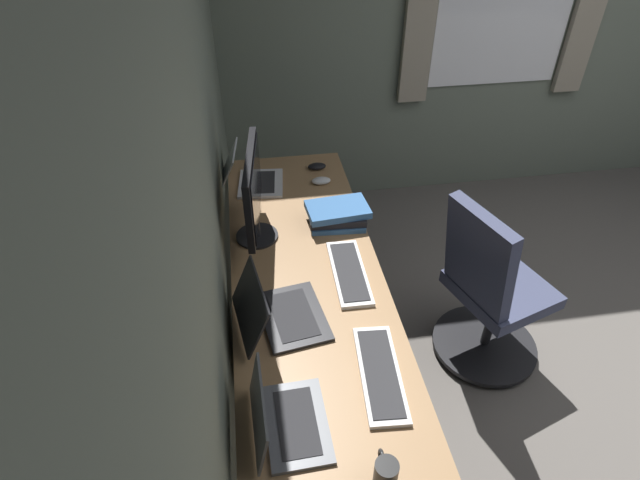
{
  "coord_description": "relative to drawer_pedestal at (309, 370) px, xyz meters",
  "views": [
    {
      "loc": [
        -1.22,
        2.19,
        2.23
      ],
      "look_at": [
        0.37,
        1.94,
        0.95
      ],
      "focal_mm": 28.47,
      "sensor_mm": 36.0,
      "label": 1
    }
  ],
  "objects": [
    {
      "name": "laptop_leftmost",
      "position": [
        -0.03,
        0.13,
        0.44
      ],
      "size": [
        0.38,
        0.38,
        0.22
      ],
      "color": "black",
      "rests_on": "desk"
    },
    {
      "name": "keyboard_spare",
      "position": [
        0.19,
        -0.21,
        0.39
      ],
      "size": [
        0.42,
        0.15,
        0.02
      ],
      "color": "silver",
      "rests_on": "desk"
    },
    {
      "name": "mouse_main",
      "position": [
        1.1,
        -0.2,
        0.4
      ],
      "size": [
        0.06,
        0.1,
        0.03
      ],
      "primitive_type": "ellipsoid",
      "color": "black",
      "rests_on": "desk"
    },
    {
      "name": "drawer_pedestal",
      "position": [
        0.0,
        0.0,
        0.0
      ],
      "size": [
        0.4,
        0.51,
        0.69
      ],
      "color": "#936D47",
      "rests_on": "ground"
    },
    {
      "name": "desk",
      "position": [
        0.18,
        -0.03,
        0.32
      ],
      "size": [
        2.2,
        0.66,
        0.73
      ],
      "color": "#936D47",
      "rests_on": "ground"
    },
    {
      "name": "wall_back",
      "position": [
        -0.19,
        0.37,
        0.95
      ],
      "size": [
        4.85,
        0.1,
        2.6
      ],
      "primitive_type": "cube",
      "color": "slate",
      "rests_on": "ground"
    },
    {
      "name": "coffee_mug",
      "position": [
        -0.72,
        -0.13,
        0.44
      ],
      "size": [
        0.11,
        0.07,
        0.11
      ],
      "color": "black",
      "rests_on": "desk"
    },
    {
      "name": "mouse_spare",
      "position": [
        0.95,
        -0.2,
        0.4
      ],
      "size": [
        0.06,
        0.1,
        0.03
      ],
      "primitive_type": "ellipsoid",
      "color": "silver",
      "rests_on": "desk"
    },
    {
      "name": "curtain_far",
      "position": [
        1.89,
        -1.0,
        1.05
      ],
      "size": [
        0.05,
        0.2,
        1.28
      ],
      "primitive_type": "cube",
      "color": "#9E937F"
    },
    {
      "name": "wall_right",
      "position": [
        1.98,
        -2.02,
        0.95
      ],
      "size": [
        0.1,
        5.28,
        2.6
      ],
      "primitive_type": "cube",
      "color": "slate",
      "rests_on": "ground"
    },
    {
      "name": "book_stack_near",
      "position": [
        0.58,
        -0.23,
        0.43
      ],
      "size": [
        0.23,
        0.31,
        0.09
      ],
      "color": "#38669E",
      "rests_on": "desk"
    },
    {
      "name": "laptop_left",
      "position": [
        -0.5,
        0.15,
        0.43
      ],
      "size": [
        0.32,
        0.25,
        0.2
      ],
      "color": "#595B60",
      "rests_on": "desk"
    },
    {
      "name": "laptop_center",
      "position": [
        0.99,
        0.19,
        0.43
      ],
      "size": [
        0.31,
        0.37,
        0.22
      ],
      "color": "silver",
      "rests_on": "desk"
    },
    {
      "name": "monitor_primary",
      "position": [
        0.52,
        0.17,
        0.64
      ],
      "size": [
        0.52,
        0.2,
        0.45
      ],
      "color": "black",
      "rests_on": "desk"
    },
    {
      "name": "keyboard_main",
      "position": [
        -0.35,
        -0.21,
        0.39
      ],
      "size": [
        0.43,
        0.17,
        0.02
      ],
      "color": "silver",
      "rests_on": "desk"
    },
    {
      "name": "office_chair",
      "position": [
        0.23,
        -0.93,
        0.11
      ],
      "size": [
        0.56,
        0.6,
        0.97
      ],
      "color": "#383D56",
      "rests_on": "ground"
    }
  ]
}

